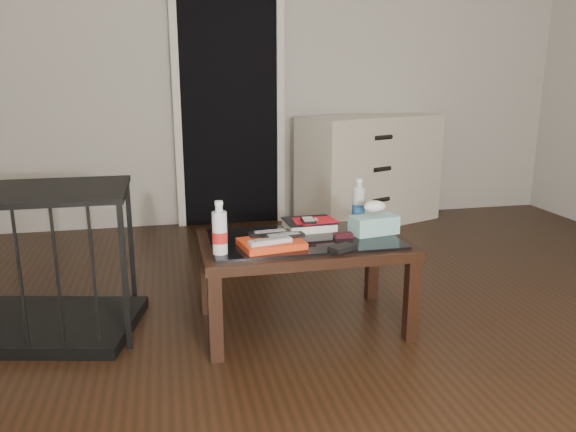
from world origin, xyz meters
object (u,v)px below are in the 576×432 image
textbook (309,225)px  tissue_box (374,225)px  pet_crate (38,287)px  coffee_table (304,250)px  water_bottle_left (220,228)px  water_bottle_right (359,201)px  dresser (370,170)px

textbook → tissue_box: bearing=-29.5°
textbook → tissue_box: tissue_box is taller
tissue_box → pet_crate: bearing=161.7°
coffee_table → tissue_box: tissue_box is taller
coffee_table → textbook: textbook is taller
coffee_table → water_bottle_left: bearing=-159.9°
water_bottle_right → tissue_box: water_bottle_right is taller
coffee_table → tissue_box: size_ratio=4.35×
water_bottle_left → textbook: bearing=32.0°
dresser → water_bottle_left: dresser is taller
pet_crate → tissue_box: bearing=5.3°
coffee_table → water_bottle_right: bearing=31.7°
coffee_table → water_bottle_left: (-0.42, -0.15, 0.18)m
coffee_table → pet_crate: pet_crate is taller
dresser → pet_crate: size_ratio=1.29×
water_bottle_right → pet_crate: bearing=-180.0°
pet_crate → water_bottle_right: size_ratio=4.25×
coffee_table → textbook: bearing=66.1°
pet_crate → dresser: bearing=48.3°
pet_crate → textbook: bearing=10.0°
dresser → water_bottle_right: (-0.68, -1.64, 0.13)m
coffee_table → dresser: bearing=60.9°
water_bottle_left → tissue_box: water_bottle_left is taller
water_bottle_left → tissue_box: (0.78, 0.15, -0.07)m
textbook → water_bottle_left: 0.58m
water_bottle_right → coffee_table: bearing=-148.3°
pet_crate → tissue_box: pet_crate is taller
pet_crate → tissue_box: (1.63, -0.22, 0.28)m
dresser → textbook: 1.96m
pet_crate → water_bottle_left: pet_crate is taller
textbook → water_bottle_left: (-0.49, -0.30, 0.10)m
coffee_table → pet_crate: size_ratio=0.99×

